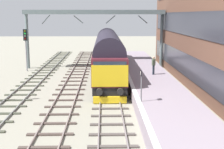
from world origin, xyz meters
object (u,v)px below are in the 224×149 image
Objects in this scene: signal_post_mid at (26,44)px; platform_number_sign at (141,81)px; waiting_passenger at (154,64)px; diesel_locomotive at (108,53)px.

signal_post_mid is 2.40× the size of platform_number_sign.
signal_post_mid is 15.40m from waiting_passenger.
diesel_locomotive is 10.05m from signal_post_mid.
platform_number_sign reaches higher than waiting_passenger.
signal_post_mid is 2.90× the size of waiting_passenger.
diesel_locomotive is at bearing 75.74° from waiting_passenger.
signal_post_mid is at bearing 88.42° from waiting_passenger.
diesel_locomotive is at bearing 98.40° from platform_number_sign.
diesel_locomotive reaches higher than platform_number_sign.
platform_number_sign is at bearing -81.60° from diesel_locomotive.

